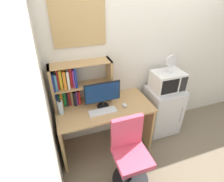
% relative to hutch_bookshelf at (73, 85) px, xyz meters
% --- Properties ---
extents(wall_back, '(6.40, 0.04, 2.60)m').
position_rel_hutch_bookshelf_xyz_m(wall_back, '(1.66, 0.12, 0.23)').
color(wall_back, silver).
rests_on(wall_back, ground_plane).
extents(desk, '(1.32, 0.65, 0.77)m').
position_rel_hutch_bookshelf_xyz_m(desk, '(0.37, -0.22, -0.53)').
color(desk, tan).
rests_on(desk, ground_plane).
extents(hutch_bookshelf, '(0.82, 0.23, 0.60)m').
position_rel_hutch_bookshelf_xyz_m(hutch_bookshelf, '(0.00, 0.00, 0.00)').
color(hutch_bookshelf, tan).
rests_on(hutch_bookshelf, desk).
extents(monitor, '(0.49, 0.17, 0.37)m').
position_rel_hutch_bookshelf_xyz_m(monitor, '(0.35, -0.21, -0.09)').
color(monitor, black).
rests_on(monitor, desk).
extents(keyboard, '(0.37, 0.13, 0.02)m').
position_rel_hutch_bookshelf_xyz_m(keyboard, '(0.31, -0.34, -0.29)').
color(keyboard, silver).
rests_on(keyboard, desk).
extents(computer_mouse, '(0.06, 0.09, 0.04)m').
position_rel_hutch_bookshelf_xyz_m(computer_mouse, '(0.64, -0.31, -0.28)').
color(computer_mouse, silver).
rests_on(computer_mouse, desk).
extents(water_bottle, '(0.07, 0.07, 0.21)m').
position_rel_hutch_bookshelf_xyz_m(water_bottle, '(-0.21, -0.19, -0.20)').
color(water_bottle, silver).
rests_on(water_bottle, desk).
extents(mini_fridge, '(0.54, 0.49, 0.82)m').
position_rel_hutch_bookshelf_xyz_m(mini_fridge, '(1.39, -0.17, -0.66)').
color(mini_fridge, silver).
rests_on(mini_fridge, ground_plane).
extents(microwave, '(0.46, 0.35, 0.29)m').
position_rel_hutch_bookshelf_xyz_m(microwave, '(1.39, -0.16, -0.11)').
color(microwave, silver).
rests_on(microwave, mini_fridge).
extents(desk_fan, '(0.17, 0.11, 0.27)m').
position_rel_hutch_bookshelf_xyz_m(desk_fan, '(1.40, -0.17, 0.19)').
color(desk_fan, silver).
rests_on(desk_fan, microwave).
extents(desk_chair, '(0.47, 0.47, 0.93)m').
position_rel_hutch_bookshelf_xyz_m(desk_chair, '(0.50, -0.85, -0.66)').
color(desk_chair, black).
rests_on(desk_chair, ground_plane).
extents(wall_corkboard, '(0.65, 0.02, 0.54)m').
position_rel_hutch_bookshelf_xyz_m(wall_corkboard, '(0.17, 0.09, 0.75)').
color(wall_corkboard, tan).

